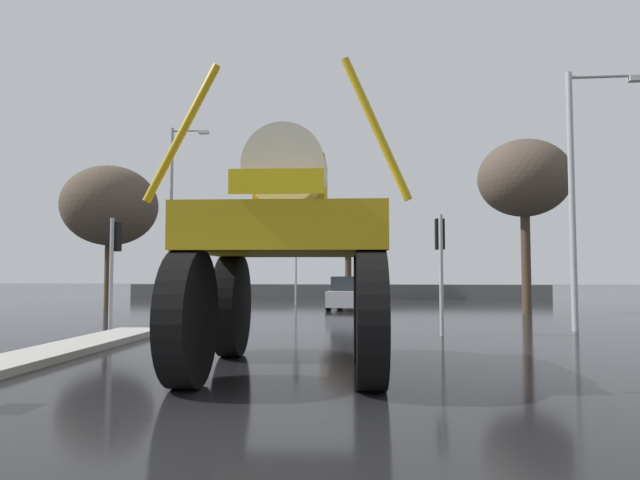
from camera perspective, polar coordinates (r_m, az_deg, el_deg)
name	(u,v)px	position (r m, az deg, el deg)	size (l,w,h in m)	color
ground_plane	(311,314)	(22.94, -0.97, -7.60)	(120.00, 120.00, 0.00)	black
median_island	(43,355)	(12.42, -26.55, -10.50)	(1.24, 9.59, 0.15)	#B2AFA8
oversize_sprayer	(290,249)	(9.76, -3.11, -0.94)	(3.97, 5.29, 4.86)	black
sedan_ahead	(352,294)	(25.89, 3.32, -5.53)	(2.28, 4.28, 1.52)	#B7B7BF
traffic_signal_near_left	(114,249)	(17.05, -20.35, -0.91)	(0.24, 0.54, 3.25)	#A8AAAF
traffic_signal_near_right	(440,248)	(15.48, 12.23, -0.77)	(0.24, 0.54, 3.26)	#A8AAAF
traffic_signal_far_left	(296,248)	(29.55, -2.45, -0.79)	(0.24, 0.55, 4.14)	#A8AAAF
traffic_signal_far_right	(378,247)	(29.28, 5.98, -0.68)	(0.24, 0.55, 4.19)	#A8AAAF
streetlight_near_right	(578,183)	(17.99, 25.00, 5.28)	(2.29, 0.24, 7.62)	#A8AAAF
streetlight_far_left	(174,207)	(28.98, -14.79, 3.27)	(1.99, 0.24, 9.03)	#A8AAAF
bare_tree_left	(110,206)	(27.81, -20.76, 3.28)	(4.39, 4.39, 6.69)	#473828
bare_tree_right	(524,179)	(24.41, 20.23, 5.87)	(3.73, 3.73, 7.16)	#473828
bare_tree_far_center	(348,228)	(37.24, 2.90, 1.24)	(3.84, 3.84, 6.35)	#473828
roadside_barrier	(334,291)	(37.23, 1.47, -5.28)	(28.16, 0.24, 0.90)	#59595B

